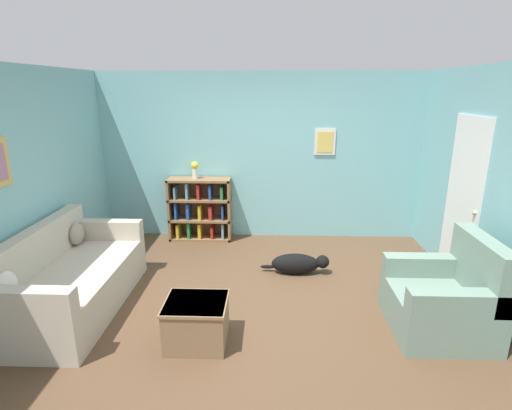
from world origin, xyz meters
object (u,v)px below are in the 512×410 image
object	(u,v)px
bookshelf	(200,210)
dog	(298,264)
couch	(70,281)
recliner_chair	(446,299)
coffee_table	(197,321)
vase	(195,169)

from	to	relation	value
bookshelf	dog	distance (m)	1.96
couch	dog	world-z (taller)	couch
couch	recliner_chair	world-z (taller)	recliner_chair
coffee_table	vase	distance (m)	2.93
coffee_table	vase	size ratio (longest dim) A/B	2.20
couch	bookshelf	bearing A→B (deg)	63.96
bookshelf	vase	distance (m)	0.67
couch	bookshelf	world-z (taller)	bookshelf
bookshelf	recliner_chair	bearing A→B (deg)	-40.49
recliner_chair	vase	bearing A→B (deg)	140.27
bookshelf	coffee_table	world-z (taller)	bookshelf
recliner_chair	vase	size ratio (longest dim) A/B	3.67
recliner_chair	dog	bearing A→B (deg)	138.74
dog	vase	xyz separation A→B (m)	(-1.54, 1.22, 1.01)
bookshelf	recliner_chair	xyz separation A→B (m)	(2.87, -2.45, -0.14)
couch	vase	bearing A→B (deg)	64.92
couch	coffee_table	world-z (taller)	couch
coffee_table	recliner_chair	bearing A→B (deg)	7.43
couch	vase	world-z (taller)	vase
dog	coffee_table	bearing A→B (deg)	-124.65
couch	vase	size ratio (longest dim) A/B	7.42
bookshelf	dog	bearing A→B (deg)	-39.76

